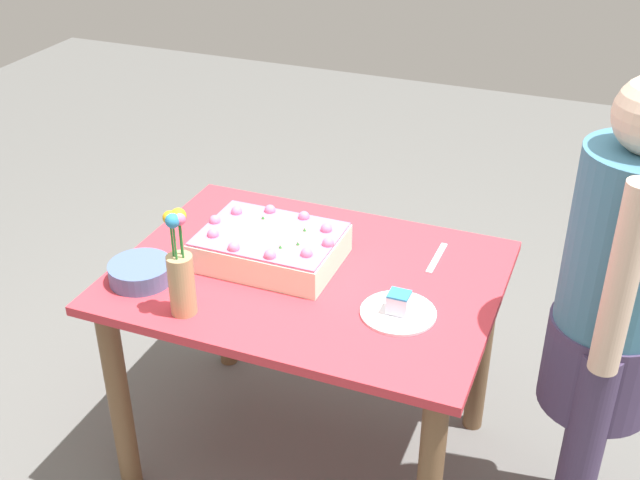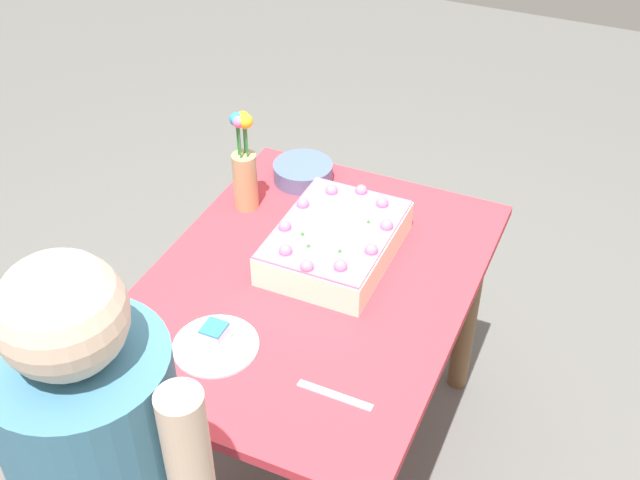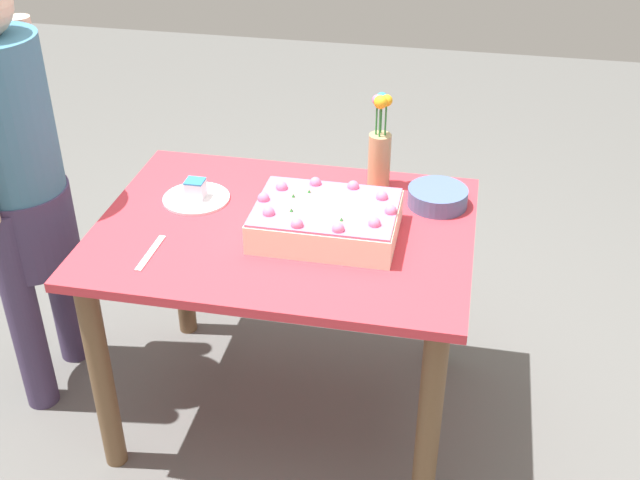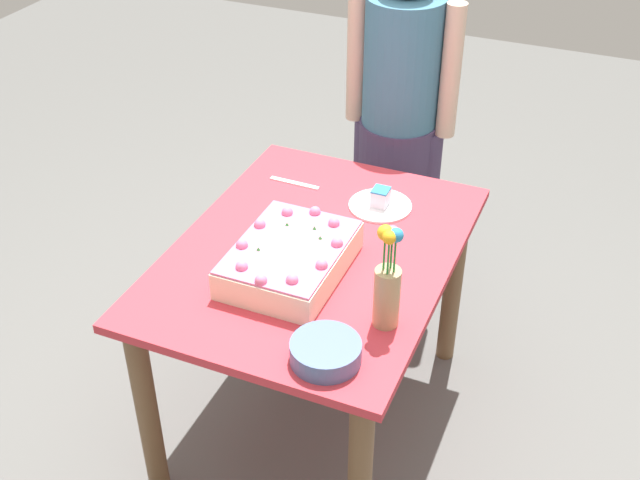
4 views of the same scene
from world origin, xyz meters
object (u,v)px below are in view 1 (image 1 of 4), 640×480
Objects in this scene: serving_plate_with_slice at (398,309)px; cake_knife at (437,258)px; flower_vase at (180,272)px; fruit_bowl at (141,272)px; sheet_cake at (271,246)px; person_standing at (613,304)px.

serving_plate_with_slice is 0.34m from cake_knife.
flower_vase reaches higher than fruit_bowl.
cake_knife is 0.98× the size of fruit_bowl.
sheet_cake is at bearing -107.89° from flower_vase.
flower_vase is 1.17m from person_standing.
cake_knife is 0.92m from fruit_bowl.
flower_vase is (0.59, 0.55, 0.13)m from cake_knife.
serving_plate_with_slice is at bearing 12.00° from person_standing.
flower_vase is at bearing 133.67° from cake_knife.
serving_plate_with_slice is at bearing -159.22° from flower_vase.
sheet_cake is 1.01m from person_standing.
sheet_cake is 2.26× the size of cake_knife.
flower_vase is at bearing 20.78° from serving_plate_with_slice.
serving_plate_with_slice is 0.67× the size of flower_vase.
person_standing reaches higher than sheet_cake.
flower_vase reaches higher than cake_knife.
cake_knife is 0.82m from flower_vase.
sheet_cake reaches higher than fruit_bowl.
serving_plate_with_slice is 0.78m from fruit_bowl.
cake_knife is 0.58m from person_standing.
sheet_cake is at bearing -15.90° from serving_plate_with_slice.
sheet_cake is 0.29× the size of person_standing.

